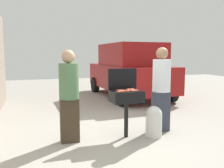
# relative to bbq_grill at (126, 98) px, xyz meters

# --- Properties ---
(ground_plane) EXTENTS (24.00, 24.00, 0.00)m
(ground_plane) POSITION_rel_bbq_grill_xyz_m (-0.04, 0.04, -0.78)
(ground_plane) COLOR #9E998E
(bbq_grill) EXTENTS (0.60, 0.44, 0.92)m
(bbq_grill) POSITION_rel_bbq_grill_xyz_m (0.00, 0.00, 0.00)
(bbq_grill) COLOR black
(bbq_grill) RESTS_ON ground
(grill_lid_open) EXTENTS (0.60, 0.05, 0.42)m
(grill_lid_open) POSITION_rel_bbq_grill_xyz_m (0.00, 0.22, 0.35)
(grill_lid_open) COLOR black
(grill_lid_open) RESTS_ON bbq_grill
(hot_dog_0) EXTENTS (0.13, 0.03, 0.03)m
(hot_dog_0) POSITION_rel_bbq_grill_xyz_m (0.11, 0.03, 0.16)
(hot_dog_0) COLOR #AD4228
(hot_dog_0) RESTS_ON bbq_grill
(hot_dog_1) EXTENTS (0.13, 0.03, 0.03)m
(hot_dog_1) POSITION_rel_bbq_grill_xyz_m (0.15, -0.02, 0.16)
(hot_dog_1) COLOR #B74C33
(hot_dog_1) RESTS_ON bbq_grill
(hot_dog_2) EXTENTS (0.13, 0.03, 0.03)m
(hot_dog_2) POSITION_rel_bbq_grill_xyz_m (-0.11, 0.06, 0.16)
(hot_dog_2) COLOR #B74C33
(hot_dog_2) RESTS_ON bbq_grill
(hot_dog_3) EXTENTS (0.13, 0.04, 0.03)m
(hot_dog_3) POSITION_rel_bbq_grill_xyz_m (0.12, -0.15, 0.16)
(hot_dog_3) COLOR #C6593D
(hot_dog_3) RESTS_ON bbq_grill
(hot_dog_4) EXTENTS (0.13, 0.04, 0.03)m
(hot_dog_4) POSITION_rel_bbq_grill_xyz_m (0.00, -0.02, 0.16)
(hot_dog_4) COLOR #B74C33
(hot_dog_4) RESTS_ON bbq_grill
(hot_dog_5) EXTENTS (0.13, 0.03, 0.03)m
(hot_dog_5) POSITION_rel_bbq_grill_xyz_m (-0.11, -0.06, 0.16)
(hot_dog_5) COLOR #C6593D
(hot_dog_5) RESTS_ON bbq_grill
(hot_dog_6) EXTENTS (0.13, 0.03, 0.03)m
(hot_dog_6) POSITION_rel_bbq_grill_xyz_m (-0.14, -0.10, 0.16)
(hot_dog_6) COLOR #C6593D
(hot_dog_6) RESTS_ON bbq_grill
(hot_dog_7) EXTENTS (0.13, 0.04, 0.03)m
(hot_dog_7) POSITION_rel_bbq_grill_xyz_m (0.11, -0.10, 0.16)
(hot_dog_7) COLOR #C6593D
(hot_dog_7) RESTS_ON bbq_grill
(hot_dog_8) EXTENTS (0.13, 0.04, 0.03)m
(hot_dog_8) POSITION_rel_bbq_grill_xyz_m (0.11, 0.10, 0.16)
(hot_dog_8) COLOR #AD4228
(hot_dog_8) RESTS_ON bbq_grill
(hot_dog_9) EXTENTS (0.13, 0.03, 0.03)m
(hot_dog_9) POSITION_rel_bbq_grill_xyz_m (-0.06, -0.14, 0.16)
(hot_dog_9) COLOR #B74C33
(hot_dog_9) RESTS_ON bbq_grill
(hot_dog_10) EXTENTS (0.13, 0.04, 0.03)m
(hot_dog_10) POSITION_rel_bbq_grill_xyz_m (-0.19, -0.17, 0.16)
(hot_dog_10) COLOR #C6593D
(hot_dog_10) RESTS_ON bbq_grill
(hot_dog_11) EXTENTS (0.13, 0.03, 0.03)m
(hot_dog_11) POSITION_rel_bbq_grill_xyz_m (0.04, -0.06, 0.16)
(hot_dog_11) COLOR #B74C33
(hot_dog_11) RESTS_ON bbq_grill
(hot_dog_12) EXTENTS (0.13, 0.03, 0.03)m
(hot_dog_12) POSITION_rel_bbq_grill_xyz_m (0.15, 0.13, 0.16)
(hot_dog_12) COLOR #C6593D
(hot_dog_12) RESTS_ON bbq_grill
(propane_tank) EXTENTS (0.32, 0.32, 0.62)m
(propane_tank) POSITION_rel_bbq_grill_xyz_m (0.52, -0.17, -0.46)
(propane_tank) COLOR silver
(propane_tank) RESTS_ON ground
(person_left) EXTENTS (0.36, 0.36, 1.70)m
(person_left) POSITION_rel_bbq_grill_xyz_m (-1.09, 0.08, 0.14)
(person_left) COLOR #3F3323
(person_left) RESTS_ON ground
(person_right) EXTENTS (0.37, 0.37, 1.77)m
(person_right) POSITION_rel_bbq_grill_xyz_m (0.84, 0.13, 0.18)
(person_right) COLOR #333847
(person_right) RESTS_ON ground
(parked_minivan) EXTENTS (2.13, 4.45, 2.02)m
(parked_minivan) POSITION_rel_bbq_grill_xyz_m (1.81, 4.21, 0.25)
(parked_minivan) COLOR maroon
(parked_minivan) RESTS_ON ground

